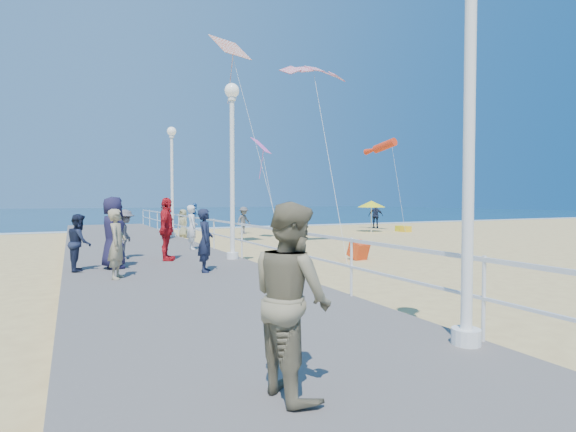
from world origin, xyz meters
name	(u,v)px	position (x,y,z in m)	size (l,w,h in m)	color
ground	(375,261)	(0.00, 0.00, 0.00)	(160.00, 160.00, 0.00)	#E1C376
ocean	(136,213)	(0.00, 65.00, 0.01)	(160.00, 90.00, 0.05)	#0B2B47
surf_line	(212,228)	(0.00, 20.50, 0.03)	(160.00, 1.20, 0.04)	white
boardwalk	(161,270)	(-7.50, 0.00, 0.20)	(5.00, 44.00, 0.40)	slate
railing	(242,231)	(-5.05, 0.00, 1.25)	(0.05, 42.00, 0.55)	white
lamp_post_near	(470,81)	(-5.35, -9.00, 3.66)	(0.44, 0.44, 5.32)	white
lamp_post_mid	(232,152)	(-5.35, 0.00, 3.66)	(0.44, 0.44, 5.32)	white
lamp_post_far	(172,170)	(-5.35, 9.00, 3.66)	(0.44, 0.44, 5.32)	white
woman_holding_toddler	(192,227)	(-5.83, 3.09, 1.21)	(0.59, 0.39, 1.61)	silver
toddler_held	(195,214)	(-5.68, 3.24, 1.67)	(0.40, 0.31, 0.83)	#3271BC
spectator_0	(205,240)	(-6.76, -2.06, 1.19)	(0.58, 0.38, 1.58)	#171D33
spectator_1	(292,298)	(-7.94, -9.31, 1.30)	(0.87, 0.68, 1.79)	#7E7457
spectator_2	(125,234)	(-8.29, 1.49, 1.15)	(0.98, 0.56, 1.51)	#59585D
spectator_3	(167,229)	(-7.23, 0.49, 1.34)	(1.10, 0.46, 1.87)	red
spectator_4	(113,233)	(-8.79, -0.46, 1.35)	(0.92, 0.60, 1.89)	#1C1937
spectator_5	(166,221)	(-5.84, 8.06, 1.20)	(1.49, 0.47, 1.60)	#55565A
spectator_6	(117,244)	(-8.84, -2.12, 1.20)	(0.58, 0.38, 1.60)	gray
spectator_7	(79,242)	(-9.60, -0.49, 1.12)	(0.70, 0.55, 1.45)	#192037
beach_walker_a	(244,220)	(0.23, 14.19, 0.87)	(1.13, 0.65, 1.75)	#545458
beach_walker_b	(376,216)	(11.50, 15.28, 0.95)	(1.12, 0.46, 1.90)	#1B243D
beach_walker_c	(183,223)	(-3.93, 13.03, 0.82)	(0.80, 0.52, 1.65)	#918F64
box_kite	(358,252)	(-0.30, 0.61, 0.30)	(0.55, 0.55, 0.60)	red
beach_umbrella	(371,204)	(8.63, 11.96, 1.91)	(1.90, 1.90, 2.14)	white
beach_chair_left	(406,229)	(10.76, 10.93, 0.20)	(0.55, 0.55, 0.40)	yellow
beach_chair_right	(401,229)	(10.82, 11.55, 0.20)	(0.55, 0.55, 0.40)	yellow
kite_parafoil	(314,69)	(0.11, 4.71, 8.06)	(3.06, 0.90, 0.30)	#CB1743
kite_windsock	(385,146)	(9.67, 11.89, 5.91)	(0.56, 0.56, 2.93)	red
kite_diamond_pink	(261,146)	(-0.44, 9.57, 5.13)	(1.14, 1.14, 0.02)	#FF5DCB
kite_diamond_redwhite	(230,47)	(-3.46, 5.76, 8.80)	(1.50, 1.50, 0.02)	red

